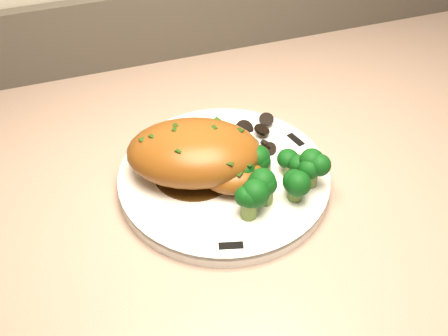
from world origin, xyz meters
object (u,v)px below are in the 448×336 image
object	(u,v)px
plate	(224,179)
broccoli_florets	(275,175)
counter	(446,291)
chicken_breast	(199,155)

from	to	relation	value
plate	broccoli_florets	size ratio (longest dim) A/B	2.27
plate	broccoli_florets	world-z (taller)	broccoli_florets
counter	chicken_breast	world-z (taller)	counter
counter	chicken_breast	distance (m)	0.70
chicken_breast	broccoli_florets	xyz separation A→B (m)	(0.08, -0.06, -0.01)
plate	counter	bearing A→B (deg)	-0.91
counter	broccoli_florets	distance (m)	0.64
counter	plate	size ratio (longest dim) A/B	7.83
chicken_breast	counter	bearing A→B (deg)	16.05
counter	chicken_breast	xyz separation A→B (m)	(-0.49, 0.02, 0.49)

